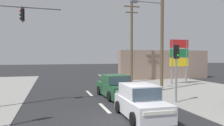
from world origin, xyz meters
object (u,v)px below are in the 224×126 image
Objects in this scene: shopping_plaza_sign at (179,55)px; hatchback_kerbside_parked at (141,102)px; traffic_signal_mast at (6,39)px; utility_pole_midground_right at (161,26)px; pedestal_signal_right_kerb at (176,64)px; sedan_crossing_left at (115,87)px; utility_pole_background_right at (132,40)px.

shopping_plaza_sign is 1.26× the size of hatchback_kerbside_parked.
shopping_plaza_sign is (15.20, 6.31, -0.85)m from traffic_signal_mast.
utility_pole_midground_right reaches higher than shopping_plaza_sign.
shopping_plaza_sign reaches higher than pedestal_signal_right_kerb.
hatchback_kerbside_parked is (-0.30, -5.19, -0.00)m from sedan_crossing_left.
shopping_plaza_sign is at bearing 56.27° from pedestal_signal_right_kerb.
pedestal_signal_right_kerb is (-1.38, -4.59, -2.99)m from utility_pole_midground_right.
utility_pole_background_right is at bearing 61.89° from sedan_crossing_left.
utility_pole_midground_right is 1.68× the size of traffic_signal_mast.
utility_pole_midground_right is 2.83× the size of pedestal_signal_right_kerb.
hatchback_kerbside_parked is at bearing -124.34° from utility_pole_midground_right.
hatchback_kerbside_parked is at bearing -31.90° from traffic_signal_mast.
hatchback_kerbside_parked is (-4.50, -13.04, -3.90)m from utility_pole_background_right.
shopping_plaza_sign reaches higher than hatchback_kerbside_parked.
utility_pole_midground_right is 2.19× the size of shopping_plaza_sign.
traffic_signal_mast is 7.57m from sedan_crossing_left.
pedestal_signal_right_kerb is at bearing -95.96° from utility_pole_background_right.
utility_pole_background_right is at bearing 39.33° from traffic_signal_mast.
traffic_signal_mast is at bearing -140.67° from utility_pole_background_right.
pedestal_signal_right_kerb is 4.51m from sedan_crossing_left.
sedan_crossing_left is at bearing 9.61° from traffic_signal_mast.
shopping_plaza_sign is at bearing 31.54° from sedan_crossing_left.
utility_pole_midground_right reaches higher than utility_pole_background_right.
traffic_signal_mast is (-10.99, -9.00, -0.77)m from utility_pole_background_right.
utility_pole_background_right reaches higher than pedestal_signal_right_kerb.
utility_pole_background_right is at bearing 92.47° from utility_pole_midground_right.
utility_pole_midground_right is at bearing -139.42° from shopping_plaza_sign.
utility_pole_midground_right is 2.75× the size of hatchback_kerbside_parked.
utility_pole_midground_right is at bearing 21.75° from sedan_crossing_left.
hatchback_kerbside_parked is at bearing -130.08° from shopping_plaza_sign.
traffic_signal_mast reaches higher than hatchback_kerbside_parked.
pedestal_signal_right_kerb is 0.77× the size of shopping_plaza_sign.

